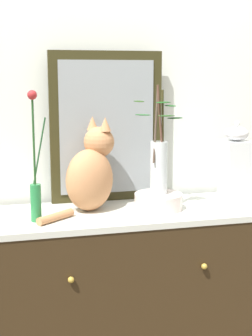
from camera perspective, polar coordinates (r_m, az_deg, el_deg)
wall_back at (r=2.28m, az=-1.77°, el=7.81°), size 4.40×0.08×2.60m
sideboard at (r=2.23m, az=0.00°, el=-15.53°), size 1.20×0.44×0.86m
mirror_leaning at (r=2.18m, az=-2.26°, el=4.67°), size 0.50×0.03×0.66m
cat_sitting at (r=2.06m, az=-4.04°, el=-0.54°), size 0.37×0.32×0.39m
vase_slim_green at (r=1.92m, az=-10.36°, el=-1.69°), size 0.07×0.04×0.50m
bowl_porcelain at (r=2.09m, az=3.72°, el=-3.84°), size 0.20×0.20×0.07m
vase_glass_clear at (r=2.05m, az=3.78°, el=0.78°), size 0.20×0.14×0.45m
jar_lidded_porcelain at (r=2.22m, az=12.42°, el=0.23°), size 0.11×0.11×0.36m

